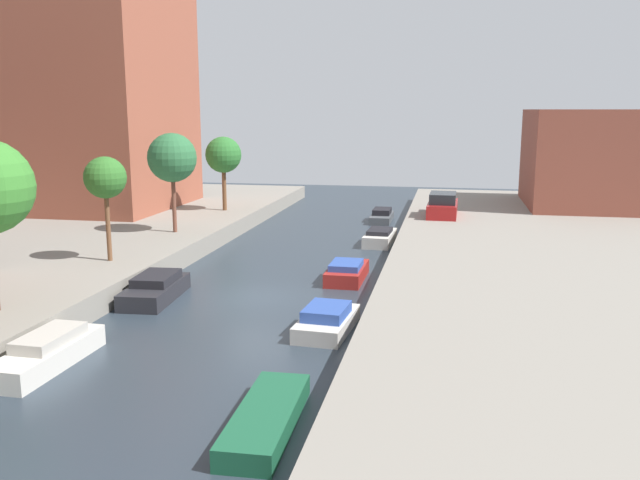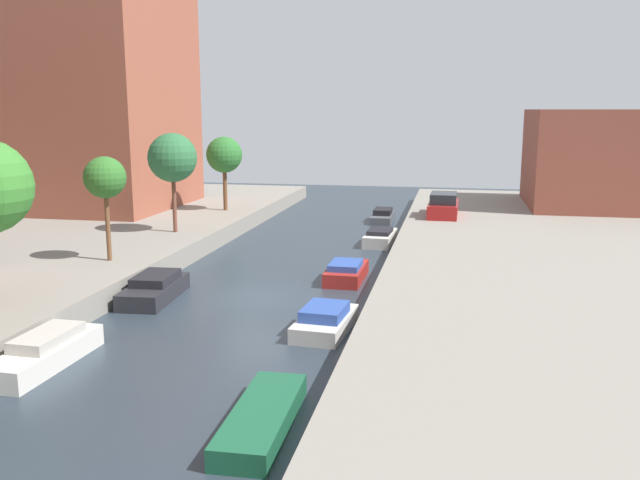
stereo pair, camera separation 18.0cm
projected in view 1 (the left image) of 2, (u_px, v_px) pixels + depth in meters
ground_plane at (257, 298)px, 27.68m from camera, size 84.00×84.00×0.00m
apartment_tower_far at (97, 66)px, 44.97m from camera, size 10.00×11.65×19.17m
low_block_right at (602, 158)px, 46.36m from camera, size 10.00×10.17×6.69m
street_tree_2 at (105, 179)px, 29.34m from camera, size 1.86×1.86×4.67m
street_tree_3 at (172, 158)px, 36.29m from camera, size 2.68×2.68×5.45m
street_tree_4 at (223, 155)px, 44.42m from camera, size 2.40×2.40×4.93m
parked_car at (443, 206)px, 42.62m from camera, size 1.93×4.54×1.50m
moored_boat_left_2 at (48, 352)px, 20.24m from camera, size 1.46×4.40×1.04m
moored_boat_left_3 at (155, 289)px, 27.43m from camera, size 2.00×4.26×1.03m
moored_boat_right_1 at (266, 418)px, 16.28m from camera, size 1.48×4.48×0.55m
moored_boat_right_2 at (327, 321)px, 23.45m from camera, size 1.89×3.60×0.94m
moored_boat_right_3 at (347, 272)px, 30.50m from camera, size 1.60×3.52×0.91m
moored_boat_right_4 at (380, 237)px, 38.75m from camera, size 1.67×3.79×0.90m
moored_boat_right_5 at (382, 216)px, 46.56m from camera, size 1.39×3.65×0.89m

